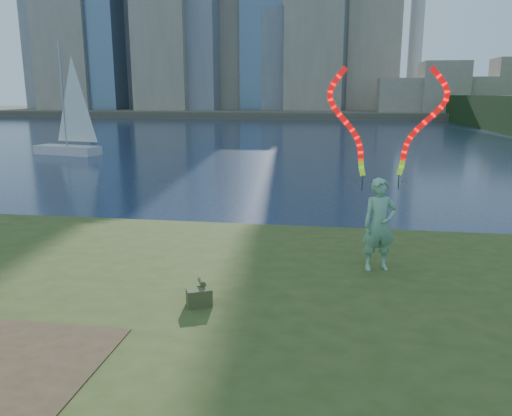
# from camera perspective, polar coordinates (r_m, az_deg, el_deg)

# --- Properties ---
(ground) EXTENTS (320.00, 320.00, 0.00)m
(ground) POSITION_cam_1_polar(r_m,az_deg,el_deg) (9.33, -6.13, -13.72)
(ground) COLOR #1A2843
(ground) RESTS_ON ground
(grassy_knoll) EXTENTS (20.00, 18.00, 0.80)m
(grassy_knoll) POSITION_cam_1_polar(r_m,az_deg,el_deg) (7.26, -11.12, -19.21)
(grassy_knoll) COLOR #384819
(grassy_knoll) RESTS_ON ground
(far_shore) EXTENTS (320.00, 40.00, 1.20)m
(far_shore) POSITION_cam_1_polar(r_m,az_deg,el_deg) (103.13, 7.74, 10.79)
(far_shore) COLOR #474234
(far_shore) RESTS_ON ground
(woman_with_ribbons) EXTENTS (2.05, 0.73, 4.18)m
(woman_with_ribbons) POSITION_cam_1_polar(r_m,az_deg,el_deg) (9.84, 14.03, 0.91)
(woman_with_ribbons) COLOR #257D48
(woman_with_ribbons) RESTS_ON grassy_knoll
(canvas_bag) EXTENTS (0.47, 0.54, 0.38)m
(canvas_bag) POSITION_cam_1_polar(r_m,az_deg,el_deg) (8.30, -6.49, -9.95)
(canvas_bag) COLOR #434A27
(canvas_bag) RESTS_ON grassy_knoll
(sailboat) EXTENTS (5.14, 2.58, 7.72)m
(sailboat) POSITION_cam_1_polar(r_m,az_deg,el_deg) (37.56, -20.57, 7.74)
(sailboat) COLOR silver
(sailboat) RESTS_ON ground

